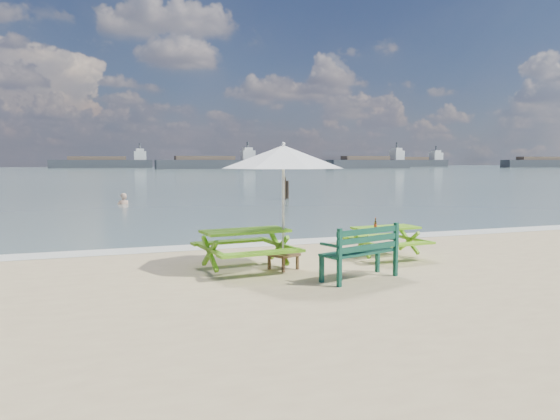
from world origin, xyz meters
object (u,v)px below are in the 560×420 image
object	(u,v)px
picnic_table_right	(386,243)
beer_bottle	(375,225)
park_bench	(359,263)
picnic_table_left	(245,251)
swimmer	(123,211)
patio_umbrella	(283,157)
side_table	(283,261)

from	to	relation	value
picnic_table_right	beer_bottle	bearing A→B (deg)	-152.55
park_bench	beer_bottle	distance (m)	1.95
picnic_table_right	beer_bottle	xyz separation A→B (m)	(-0.37, -0.19, 0.43)
picnic_table_left	swimmer	world-z (taller)	picnic_table_left
park_bench	swimmer	size ratio (longest dim) A/B	0.95
park_bench	beer_bottle	xyz separation A→B (m)	(1.17, 1.49, 0.46)
picnic_table_right	swimmer	bearing A→B (deg)	104.42
park_bench	patio_umbrella	xyz separation A→B (m)	(-0.97, 1.26, 1.88)
picnic_table_right	swimmer	world-z (taller)	picnic_table_right
picnic_table_left	side_table	xyz separation A→B (m)	(0.71, -0.18, -0.21)
side_table	patio_umbrella	bearing A→B (deg)	180.00
picnic_table_left	picnic_table_right	size ratio (longest dim) A/B	1.20
swimmer	picnic_table_left	bearing A→B (deg)	-86.34
picnic_table_right	beer_bottle	size ratio (longest dim) A/B	7.29
park_bench	side_table	world-z (taller)	park_bench
picnic_table_left	picnic_table_right	xyz separation A→B (m)	(3.22, 0.24, -0.05)
picnic_table_left	patio_umbrella	xyz separation A→B (m)	(0.71, -0.18, 1.79)
picnic_table_right	park_bench	bearing A→B (deg)	-132.51
picnic_table_left	beer_bottle	bearing A→B (deg)	0.92
side_table	swimmer	bearing A→B (deg)	95.97
side_table	park_bench	bearing A→B (deg)	-52.37
picnic_table_right	swimmer	xyz separation A→B (m)	(-4.30, 16.74, -0.64)
beer_bottle	picnic_table_left	bearing A→B (deg)	-179.08
picnic_table_left	swimmer	bearing A→B (deg)	93.66
park_bench	swimmer	world-z (taller)	park_bench
picnic_table_left	patio_umbrella	size ratio (longest dim) A/B	0.62
picnic_table_right	patio_umbrella	bearing A→B (deg)	-170.54
picnic_table_left	park_bench	size ratio (longest dim) A/B	1.24
park_bench	patio_umbrella	distance (m)	2.46
picnic_table_left	beer_bottle	xyz separation A→B (m)	(2.85, 0.05, 0.37)
park_bench	beer_bottle	bearing A→B (deg)	51.80
park_bench	patio_umbrella	bearing A→B (deg)	127.63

